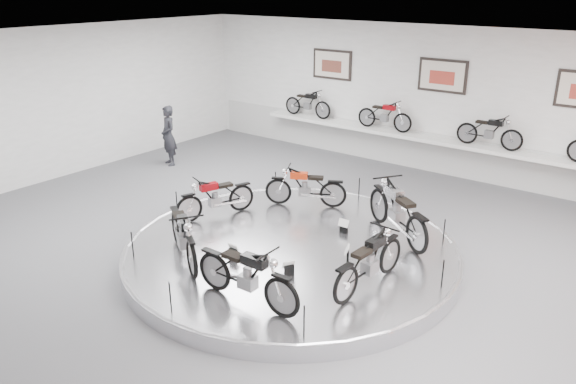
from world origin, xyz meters
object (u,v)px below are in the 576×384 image
Objects in this scene: bike_a at (397,210)px; bike_e at (247,274)px; bike_b at (306,187)px; visitor at (168,136)px; display_platform at (291,252)px; shelf at (432,140)px; bike_c at (216,197)px; bike_d at (183,234)px; bike_f at (369,261)px.

bike_e is at bearing 112.58° from bike_a.
bike_b is at bearing 112.05° from bike_e.
bike_b is 5.54m from visitor.
bike_b is (-0.96, 1.81, 0.61)m from display_platform.
shelf is 6.62m from bike_c.
bike_b is (-2.38, 0.23, -0.10)m from bike_a.
bike_c is 0.89× the size of visitor.
bike_c is 2.04m from bike_d.
bike_b is at bearing 117.78° from bike_d.
bike_e is 0.99× the size of visitor.
bike_d is at bearing 113.97° from bike_f.
bike_c is (-2.13, -6.26, -0.25)m from shelf.
bike_d is 1.02× the size of bike_e.
display_platform is at bearing 107.43° from bike_e.
bike_e is 2.03m from bike_f.
bike_e is at bearing 72.39° from bike_c.
bike_e reaches higher than bike_f.
bike_a is 2.40m from bike_b.
bike_d is at bearing 85.12° from bike_a.
bike_f is at bearing 0.70° from visitor.
bike_a is 1.22× the size of bike_b.
bike_a is at bearing 13.36° from visitor.
bike_a is at bearing 132.36° from bike_c.
shelf is 7.13× the size of bike_c.
bike_f is (4.10, -0.62, 0.03)m from bike_c.
bike_f is at bearing -13.68° from display_platform.
bike_a reaches higher than bike_c.
bike_a is 1.15× the size of bike_f.
bike_a reaches higher than bike_d.
bike_e is (2.82, -2.20, 0.05)m from bike_c.
bike_a is 3.71m from bike_e.
bike_e reaches higher than bike_b.
shelf is at bearing 51.36° from visitor.
visitor reaches higher than bike_c.
bike_c is at bearing -108.81° from shelf.
shelf is 6.33× the size of visitor.
bike_d is (-2.59, -3.23, -0.05)m from bike_a.
shelf is 8.49m from bike_e.
bike_d reaches higher than bike_e.
bike_d is at bearing -125.34° from display_platform.
bike_a reaches higher than bike_f.
bike_c is at bearing 140.89° from bike_e.
bike_a is 1.10× the size of visitor.
bike_a is at bearing 48.00° from display_platform.
bike_e is (0.69, -2.06, 0.65)m from display_platform.
visitor is at bearing -99.60° from bike_c.
shelf reaches higher than display_platform.
shelf is at bearing 19.38° from bike_f.
bike_a is at bearing 77.58° from bike_e.
bike_c is at bearing 27.16° from bike_b.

